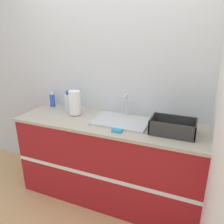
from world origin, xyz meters
TOP-DOWN VIEW (x-y plane):
  - ground_plane at (0.00, 0.00)m, footprint 12.00×12.00m
  - wall_back at (0.00, 0.61)m, footprint 4.30×0.06m
  - wall_right at (0.98, 0.29)m, footprint 0.06×2.58m
  - counter_cabinet at (0.00, 0.29)m, footprint 1.93×0.61m
  - sink at (0.12, 0.33)m, footprint 0.55×0.38m
  - paper_towel_roll at (-0.42, 0.34)m, footprint 0.12×0.12m
  - dish_rack at (0.63, 0.26)m, footprint 0.39×0.25m
  - bottle_clear at (-0.57, 0.44)m, footprint 0.08×0.08m
  - bottle_blue at (-0.83, 0.49)m, footprint 0.06×0.06m
  - sponge at (0.17, 0.10)m, footprint 0.09×0.06m

SIDE VIEW (x-z plane):
  - ground_plane at x=0.00m, z-range 0.00..0.00m
  - counter_cabinet at x=0.00m, z-range 0.00..0.90m
  - sponge at x=0.17m, z-range 0.90..0.92m
  - sink at x=0.12m, z-range 0.79..1.04m
  - dish_rack at x=0.63m, z-range 0.88..1.01m
  - bottle_blue at x=-0.83m, z-range 0.89..1.07m
  - bottle_clear at x=-0.57m, z-range 0.88..1.11m
  - paper_towel_roll at x=-0.42m, z-range 0.90..1.17m
  - wall_back at x=0.00m, z-range 0.00..2.60m
  - wall_right at x=0.98m, z-range 0.00..2.60m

